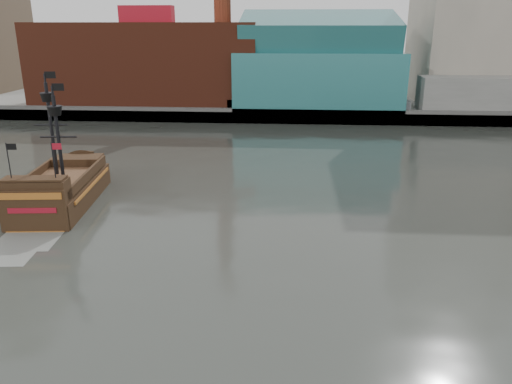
{
  "coord_description": "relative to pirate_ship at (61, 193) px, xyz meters",
  "views": [
    {
      "loc": [
        5.66,
        -25.07,
        16.55
      ],
      "look_at": [
        2.9,
        12.22,
        4.0
      ],
      "focal_mm": 35.0,
      "sensor_mm": 36.0,
      "label": 1
    }
  ],
  "objects": [
    {
      "name": "promenade_far",
      "position": [
        16.42,
        73.07,
        -0.21
      ],
      "size": [
        220.0,
        60.0,
        2.0
      ],
      "primitive_type": "cube",
      "color": "slate",
      "rests_on": "ground"
    },
    {
      "name": "seawall",
      "position": [
        16.42,
        43.57,
        0.09
      ],
      "size": [
        220.0,
        1.0,
        2.6
      ],
      "primitive_type": "cube",
      "color": "#4C4C49",
      "rests_on": "ground"
    },
    {
      "name": "ground",
      "position": [
        16.42,
        -18.93,
        -1.21
      ],
      "size": [
        400.0,
        400.0,
        0.0
      ],
      "primitive_type": "plane",
      "color": "#242722",
      "rests_on": "ground"
    },
    {
      "name": "pirate_ship",
      "position": [
        0.0,
        0.0,
        0.0
      ],
      "size": [
        7.1,
        18.3,
        13.36
      ],
      "rotation": [
        0.0,
        0.0,
        0.1
      ],
      "color": "black",
      "rests_on": "ground"
    }
  ]
}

